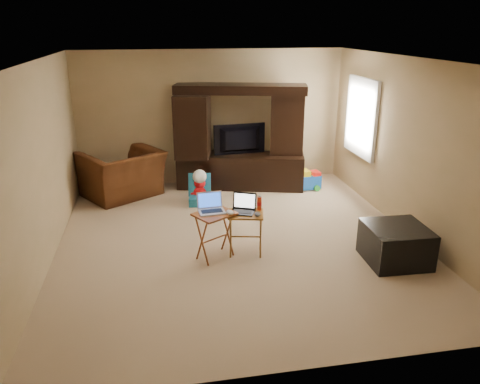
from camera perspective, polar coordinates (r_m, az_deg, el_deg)
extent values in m
plane|color=beige|center=(6.76, -0.31, -5.83)|extent=(5.50, 5.50, 0.00)
plane|color=silver|center=(6.11, -0.35, 15.83)|extent=(5.50, 5.50, 0.00)
plane|color=tan|center=(8.97, -3.45, 9.03)|extent=(5.00, 0.00, 5.00)
plane|color=tan|center=(3.81, 7.00, -6.44)|extent=(5.00, 0.00, 5.00)
plane|color=tan|center=(6.39, -23.02, 3.02)|extent=(0.00, 5.50, 5.50)
plane|color=tan|center=(7.17, 19.82, 5.14)|extent=(0.00, 5.50, 5.50)
plane|color=white|center=(8.48, 14.68, 8.82)|extent=(0.00, 1.20, 1.20)
cube|color=white|center=(8.47, 14.56, 8.82)|extent=(0.06, 1.14, 1.34)
cube|color=black|center=(8.65, 0.06, 6.68)|extent=(2.41, 1.15, 1.92)
imported|color=black|center=(8.61, 0.12, 6.36)|extent=(0.98, 0.23, 0.56)
imported|color=#4C2710|center=(8.56, -14.15, 2.15)|extent=(1.67, 1.62, 0.82)
cube|color=black|center=(6.40, 18.45, -6.05)|extent=(0.77, 0.77, 0.48)
cube|color=#A24F27|center=(6.15, -3.08, -5.32)|extent=(0.62, 0.59, 0.63)
cube|color=#A26927|center=(6.23, 0.69, -5.12)|extent=(0.52, 0.45, 0.59)
cube|color=silver|center=(6.00, -3.48, -1.44)|extent=(0.35, 0.30, 0.24)
cube|color=black|center=(6.08, 0.30, -1.51)|extent=(0.39, 0.36, 0.24)
ellipsoid|color=white|center=(5.97, -1.24, -2.49)|extent=(0.12, 0.15, 0.05)
ellipsoid|color=#434448|center=(6.02, 2.14, -2.72)|extent=(0.09, 0.13, 0.05)
cylinder|color=red|center=(6.19, 2.38, -1.41)|extent=(0.06, 0.06, 0.18)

